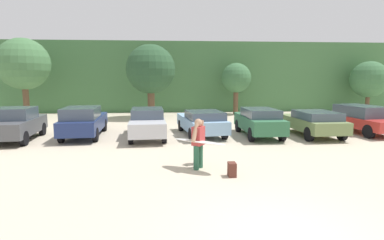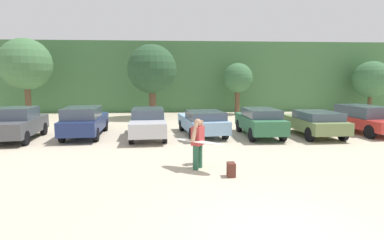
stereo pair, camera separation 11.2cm
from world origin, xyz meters
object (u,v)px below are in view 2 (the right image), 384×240
parked_car_olive_green (314,122)px  person_child (198,147)px  parked_car_forest_green (260,121)px  backpack_dropped (231,170)px  parked_car_red (363,118)px  person_adult (198,141)px  parked_car_silver (148,122)px  parked_car_navy (85,121)px  surfboard_white (199,142)px  parked_car_sky_blue (203,122)px  parked_car_dark_gray (17,124)px

parked_car_olive_green → person_child: bearing=123.9°
parked_car_forest_green → backpack_dropped: 7.15m
parked_car_forest_green → parked_car_red: size_ratio=0.91×
parked_car_red → person_adult: size_ratio=2.70×
parked_car_silver → person_child: size_ratio=4.32×
parked_car_navy → surfboard_white: 8.34m
parked_car_olive_green → person_adult: size_ratio=2.45×
parked_car_olive_green → person_adult: (-6.70, -5.43, 0.22)m
parked_car_sky_blue → backpack_dropped: (0.19, -7.05, -0.51)m
parked_car_silver → surfboard_white: bearing=-163.8°
parked_car_dark_gray → backpack_dropped: bearing=-128.4°
parked_car_dark_gray → parked_car_navy: bearing=-81.9°
parked_car_sky_blue → person_adult: 6.18m
parked_car_navy → parked_car_olive_green: bearing=-96.9°
parked_car_red → parked_car_olive_green: bearing=96.4°
parked_car_forest_green → person_child: (-3.73, -5.05, -0.19)m
parked_car_red → backpack_dropped: (-8.94, -7.18, -0.61)m
parked_car_silver → parked_car_red: 12.05m
parked_car_navy → parked_car_sky_blue: parked_car_navy is taller
parked_car_sky_blue → parked_car_olive_green: size_ratio=1.09×
parked_car_forest_green → surfboard_white: 6.88m
surfboard_white → parked_car_olive_green: bearing=-103.7°
parked_car_dark_gray → person_child: parked_car_dark_gray is taller
parked_car_dark_gray → parked_car_sky_blue: parked_car_dark_gray is taller
parked_car_red → surfboard_white: size_ratio=2.46×
parked_car_dark_gray → backpack_dropped: parked_car_dark_gray is taller
parked_car_silver → parked_car_red: size_ratio=1.02×
parked_car_dark_gray → person_child: (8.66, -4.86, -0.21)m
backpack_dropped → parked_car_olive_green: bearing=48.1°
parked_car_red → backpack_dropped: bearing=120.9°
backpack_dropped → parked_car_silver: bearing=114.8°
surfboard_white → parked_car_navy: bearing=-12.3°
parked_car_navy → person_adult: bearing=-141.8°
parked_car_silver → surfboard_white: parked_car_silver is taller
parked_car_navy → surfboard_white: size_ratio=2.49×
backpack_dropped → person_child: bearing=121.4°
parked_car_dark_gray → parked_car_olive_green: bearing=-94.8°
person_child → parked_car_silver: bearing=-35.6°
parked_car_red → person_child: bearing=112.1°
person_child → surfboard_white: person_child is taller
person_adult → parked_car_dark_gray: bearing=-0.6°
person_adult → parked_car_silver: bearing=-38.2°
parked_car_olive_green → parked_car_red: (3.23, 0.82, 0.07)m
parked_car_sky_blue → parked_car_forest_green: parked_car_forest_green is taller
parked_car_sky_blue → surfboard_white: parked_car_sky_blue is taller
parked_car_dark_gray → parked_car_navy: parked_car_dark_gray is taller
parked_car_navy → backpack_dropped: (6.46, -7.07, -0.62)m
surfboard_white → parked_car_silver: bearing=-33.6°
parked_car_red → person_child: (-9.85, -5.68, -0.20)m
parked_car_silver → person_child: 5.65m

